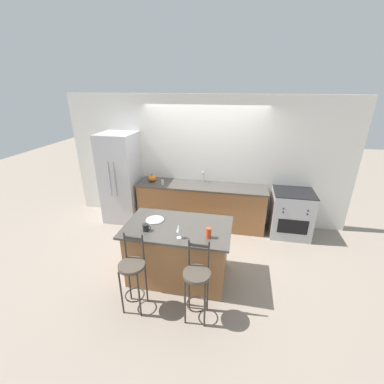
{
  "coord_description": "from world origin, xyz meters",
  "views": [
    {
      "loc": [
        0.79,
        -4.58,
        2.86
      ],
      "look_at": [
        -0.03,
        -0.5,
        1.11
      ],
      "focal_mm": 24.0,
      "sensor_mm": 36.0,
      "label": 1
    }
  ],
  "objects_px": {
    "dinner_plate": "(155,220)",
    "soap_bottle": "(162,182)",
    "tumbler_cup": "(209,233)",
    "oven_range": "(291,213)",
    "pumpkin_decoration": "(152,178)",
    "refrigerator": "(121,178)",
    "wine_glass": "(179,228)",
    "bar_stool_far": "(197,281)",
    "coffee_mug": "(146,227)",
    "bar_stool_near": "(133,273)"
  },
  "relations": [
    {
      "from": "dinner_plate",
      "to": "soap_bottle",
      "type": "height_order",
      "value": "soap_bottle"
    },
    {
      "from": "oven_range",
      "to": "soap_bottle",
      "type": "distance_m",
      "value": 2.69
    },
    {
      "from": "wine_glass",
      "to": "soap_bottle",
      "type": "bearing_deg",
      "value": 113.74
    },
    {
      "from": "refrigerator",
      "to": "bar_stool_near",
      "type": "height_order",
      "value": "refrigerator"
    },
    {
      "from": "oven_range",
      "to": "tumbler_cup",
      "type": "bearing_deg",
      "value": -126.79
    },
    {
      "from": "bar_stool_near",
      "to": "pumpkin_decoration",
      "type": "height_order",
      "value": "bar_stool_near"
    },
    {
      "from": "refrigerator",
      "to": "oven_range",
      "type": "distance_m",
      "value": 3.65
    },
    {
      "from": "bar_stool_near",
      "to": "pumpkin_decoration",
      "type": "distance_m",
      "value": 2.57
    },
    {
      "from": "bar_stool_far",
      "to": "tumbler_cup",
      "type": "relative_size",
      "value": 7.45
    },
    {
      "from": "wine_glass",
      "to": "pumpkin_decoration",
      "type": "bearing_deg",
      "value": 118.53
    },
    {
      "from": "dinner_plate",
      "to": "wine_glass",
      "type": "height_order",
      "value": "wine_glass"
    },
    {
      "from": "coffee_mug",
      "to": "pumpkin_decoration",
      "type": "height_order",
      "value": "pumpkin_decoration"
    },
    {
      "from": "bar_stool_near",
      "to": "dinner_plate",
      "type": "height_order",
      "value": "bar_stool_near"
    },
    {
      "from": "dinner_plate",
      "to": "wine_glass",
      "type": "distance_m",
      "value": 0.65
    },
    {
      "from": "tumbler_cup",
      "to": "bar_stool_near",
      "type": "bearing_deg",
      "value": -150.5
    },
    {
      "from": "coffee_mug",
      "to": "soap_bottle",
      "type": "height_order",
      "value": "soap_bottle"
    },
    {
      "from": "refrigerator",
      "to": "pumpkin_decoration",
      "type": "relative_size",
      "value": 10.88
    },
    {
      "from": "dinner_plate",
      "to": "tumbler_cup",
      "type": "xyz_separation_m",
      "value": [
        0.89,
        -0.32,
        0.07
      ]
    },
    {
      "from": "bar_stool_near",
      "to": "bar_stool_far",
      "type": "xyz_separation_m",
      "value": [
        0.85,
        0.01,
        0.0
      ]
    },
    {
      "from": "wine_glass",
      "to": "pumpkin_decoration",
      "type": "relative_size",
      "value": 1.17
    },
    {
      "from": "tumbler_cup",
      "to": "refrigerator",
      "type": "bearing_deg",
      "value": 139.33
    },
    {
      "from": "dinner_plate",
      "to": "soap_bottle",
      "type": "relative_size",
      "value": 1.88
    },
    {
      "from": "pumpkin_decoration",
      "to": "refrigerator",
      "type": "bearing_deg",
      "value": -174.7
    },
    {
      "from": "oven_range",
      "to": "coffee_mug",
      "type": "xyz_separation_m",
      "value": [
        -2.33,
        -1.9,
        0.5
      ]
    },
    {
      "from": "tumbler_cup",
      "to": "pumpkin_decoration",
      "type": "relative_size",
      "value": 0.83
    },
    {
      "from": "tumbler_cup",
      "to": "pumpkin_decoration",
      "type": "bearing_deg",
      "value": 127.62
    },
    {
      "from": "oven_range",
      "to": "pumpkin_decoration",
      "type": "relative_size",
      "value": 5.23
    },
    {
      "from": "refrigerator",
      "to": "oven_range",
      "type": "relative_size",
      "value": 2.08
    },
    {
      "from": "tumbler_cup",
      "to": "bar_stool_far",
      "type": "bearing_deg",
      "value": -97.49
    },
    {
      "from": "tumbler_cup",
      "to": "dinner_plate",
      "type": "bearing_deg",
      "value": 159.89
    },
    {
      "from": "wine_glass",
      "to": "bar_stool_far",
      "type": "bearing_deg",
      "value": -52.56
    },
    {
      "from": "tumbler_cup",
      "to": "soap_bottle",
      "type": "height_order",
      "value": "soap_bottle"
    },
    {
      "from": "coffee_mug",
      "to": "tumbler_cup",
      "type": "bearing_deg",
      "value": -0.35
    },
    {
      "from": "dinner_plate",
      "to": "coffee_mug",
      "type": "height_order",
      "value": "coffee_mug"
    },
    {
      "from": "soap_bottle",
      "to": "refrigerator",
      "type": "bearing_deg",
      "value": 173.86
    },
    {
      "from": "oven_range",
      "to": "coffee_mug",
      "type": "height_order",
      "value": "coffee_mug"
    },
    {
      "from": "soap_bottle",
      "to": "dinner_plate",
      "type": "bearing_deg",
      "value": -77.3
    },
    {
      "from": "bar_stool_far",
      "to": "coffee_mug",
      "type": "bearing_deg",
      "value": 148.39
    },
    {
      "from": "bar_stool_near",
      "to": "tumbler_cup",
      "type": "relative_size",
      "value": 7.45
    },
    {
      "from": "coffee_mug",
      "to": "soap_bottle",
      "type": "relative_size",
      "value": 0.82
    },
    {
      "from": "refrigerator",
      "to": "oven_range",
      "type": "height_order",
      "value": "refrigerator"
    },
    {
      "from": "pumpkin_decoration",
      "to": "wine_glass",
      "type": "bearing_deg",
      "value": -61.47
    },
    {
      "from": "bar_stool_near",
      "to": "soap_bottle",
      "type": "xyz_separation_m",
      "value": [
        -0.3,
        2.3,
        0.4
      ]
    },
    {
      "from": "bar_stool_near",
      "to": "tumbler_cup",
      "type": "xyz_separation_m",
      "value": [
        0.92,
        0.52,
        0.4
      ]
    },
    {
      "from": "oven_range",
      "to": "bar_stool_far",
      "type": "height_order",
      "value": "bar_stool_far"
    },
    {
      "from": "oven_range",
      "to": "soap_bottle",
      "type": "height_order",
      "value": "soap_bottle"
    },
    {
      "from": "coffee_mug",
      "to": "pumpkin_decoration",
      "type": "relative_size",
      "value": 0.68
    },
    {
      "from": "refrigerator",
      "to": "soap_bottle",
      "type": "xyz_separation_m",
      "value": [
        0.98,
        -0.1,
        0.01
      ]
    },
    {
      "from": "dinner_plate",
      "to": "pumpkin_decoration",
      "type": "distance_m",
      "value": 1.73
    },
    {
      "from": "bar_stool_far",
      "to": "soap_bottle",
      "type": "bearing_deg",
      "value": 116.6
    }
  ]
}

